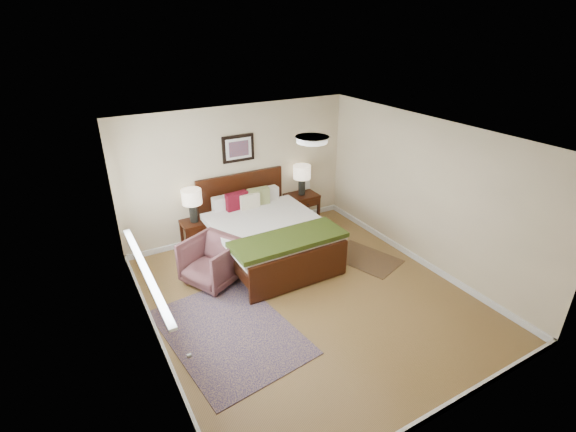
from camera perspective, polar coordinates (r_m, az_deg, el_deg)
The scene contains 18 objects.
floor at distance 6.52m, azimuth 2.75°, elevation -10.97°, with size 5.00×5.00×0.00m, color brown.
back_wall at distance 7.92m, azimuth -6.76°, elevation 5.94°, with size 4.50×0.04×2.50m, color beige.
front_wall at distance 4.32m, azimuth 21.60°, elevation -13.98°, with size 4.50×0.04×2.50m, color beige.
left_wall at distance 5.16m, azimuth -18.75°, elevation -6.55°, with size 0.04×5.00×2.50m, color beige.
right_wall at distance 7.24m, azimuth 18.25°, elevation 2.89°, with size 0.04×5.00×2.50m, color beige.
ceiling at distance 5.43m, azimuth 3.31°, elevation 10.80°, with size 4.50×5.00×0.02m, color white.
window at distance 5.72m, azimuth -19.92°, elevation -2.02°, with size 0.11×2.72×1.32m.
door at distance 3.91m, azimuth -12.13°, elevation -20.96°, with size 0.06×1.00×2.18m.
ceil_fixture at distance 5.44m, azimuth 3.30°, elevation 10.44°, with size 0.44×0.44×0.08m.
bed at distance 7.26m, azimuth -2.93°, elevation -1.71°, with size 1.86×2.27×1.22m.
wall_art at distance 7.75m, azimuth -6.81°, elevation 9.16°, with size 0.62×0.05×0.50m.
nightstand_left at distance 7.71m, azimuth -12.56°, elevation -1.61°, with size 0.47×0.43×0.56m.
nightstand_right at distance 8.58m, azimuth 1.90°, elevation 1.39°, with size 0.63×0.47×0.63m.
lamp_left at distance 7.50m, azimuth -13.01°, elevation 2.22°, with size 0.35×0.35×0.61m.
lamp_right at distance 8.33m, azimuth 1.92°, elevation 5.70°, with size 0.35×0.35×0.61m.
armchair at distance 6.77m, azimuth -10.37°, elevation -6.15°, with size 0.79×0.81×0.74m, color brown.
rug_persian at distance 5.95m, azimuth -7.98°, elevation -15.36°, with size 1.52×2.15×0.01m, color #0C0D3E.
rug_navy at distance 7.57m, azimuth 10.51°, elevation -5.71°, with size 0.77×1.16×0.01m, color black.
Camera 1 is at (-2.86, -4.41, 3.86)m, focal length 26.00 mm.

